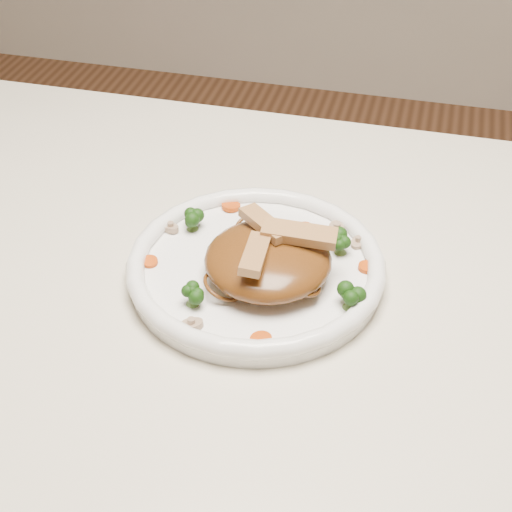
# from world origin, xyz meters

# --- Properties ---
(table) EXTENTS (1.20, 0.80, 0.75)m
(table) POSITION_xyz_m (0.00, 0.00, 0.65)
(table) COLOR beige
(table) RESTS_ON ground
(plate) EXTENTS (0.29, 0.29, 0.02)m
(plate) POSITION_xyz_m (-0.05, 0.03, 0.76)
(plate) COLOR white
(plate) RESTS_ON table
(noodle_mound) EXTENTS (0.17, 0.17, 0.04)m
(noodle_mound) POSITION_xyz_m (-0.04, 0.02, 0.79)
(noodle_mound) COLOR #583010
(noodle_mound) RESTS_ON plate
(chicken_a) EXTENTS (0.08, 0.03, 0.01)m
(chicken_a) POSITION_xyz_m (-0.01, 0.03, 0.82)
(chicken_a) COLOR tan
(chicken_a) RESTS_ON noodle_mound
(chicken_b) EXTENTS (0.06, 0.06, 0.01)m
(chicken_b) POSITION_xyz_m (-0.05, 0.04, 0.81)
(chicken_b) COLOR tan
(chicken_b) RESTS_ON noodle_mound
(chicken_c) EXTENTS (0.03, 0.07, 0.01)m
(chicken_c) POSITION_xyz_m (-0.05, -0.01, 0.81)
(chicken_c) COLOR tan
(chicken_c) RESTS_ON noodle_mound
(broccoli_0) EXTENTS (0.03, 0.03, 0.03)m
(broccoli_0) POSITION_xyz_m (0.03, 0.08, 0.78)
(broccoli_0) COLOR #173B0C
(broccoli_0) RESTS_ON plate
(broccoli_1) EXTENTS (0.03, 0.03, 0.03)m
(broccoli_1) POSITION_xyz_m (-0.14, 0.08, 0.78)
(broccoli_1) COLOR #173B0C
(broccoli_1) RESTS_ON plate
(broccoli_2) EXTENTS (0.03, 0.03, 0.03)m
(broccoli_2) POSITION_xyz_m (-0.10, -0.04, 0.78)
(broccoli_2) COLOR #173B0C
(broccoli_2) RESTS_ON plate
(broccoli_3) EXTENTS (0.04, 0.04, 0.03)m
(broccoli_3) POSITION_xyz_m (0.05, -0.01, 0.78)
(broccoli_3) COLOR #173B0C
(broccoli_3) RESTS_ON plate
(carrot_0) EXTENTS (0.02, 0.02, 0.00)m
(carrot_0) POSITION_xyz_m (-0.02, 0.11, 0.77)
(carrot_0) COLOR #BE4906
(carrot_0) RESTS_ON plate
(carrot_1) EXTENTS (0.02, 0.02, 0.00)m
(carrot_1) POSITION_xyz_m (-0.17, 0.01, 0.77)
(carrot_1) COLOR #BE4906
(carrot_1) RESTS_ON plate
(carrot_2) EXTENTS (0.02, 0.02, 0.00)m
(carrot_2) POSITION_xyz_m (0.06, 0.05, 0.77)
(carrot_2) COLOR #BE4906
(carrot_2) RESTS_ON plate
(carrot_3) EXTENTS (0.03, 0.03, 0.00)m
(carrot_3) POSITION_xyz_m (-0.11, 0.13, 0.77)
(carrot_3) COLOR #BE4906
(carrot_3) RESTS_ON plate
(carrot_4) EXTENTS (0.02, 0.02, 0.00)m
(carrot_4) POSITION_xyz_m (-0.02, -0.08, 0.77)
(carrot_4) COLOR #BE4906
(carrot_4) RESTS_ON plate
(mushroom_0) EXTENTS (0.03, 0.03, 0.01)m
(mushroom_0) POSITION_xyz_m (-0.09, -0.08, 0.77)
(mushroom_0) COLOR tan
(mushroom_0) RESTS_ON plate
(mushroom_1) EXTENTS (0.03, 0.03, 0.01)m
(mushroom_1) POSITION_xyz_m (0.05, 0.09, 0.77)
(mushroom_1) COLOR tan
(mushroom_1) RESTS_ON plate
(mushroom_2) EXTENTS (0.03, 0.03, 0.01)m
(mushroom_2) POSITION_xyz_m (-0.16, 0.07, 0.77)
(mushroom_2) COLOR tan
(mushroom_2) RESTS_ON plate
(mushroom_3) EXTENTS (0.03, 0.03, 0.01)m
(mushroom_3) POSITION_xyz_m (0.02, 0.11, 0.77)
(mushroom_3) COLOR tan
(mushroom_3) RESTS_ON plate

